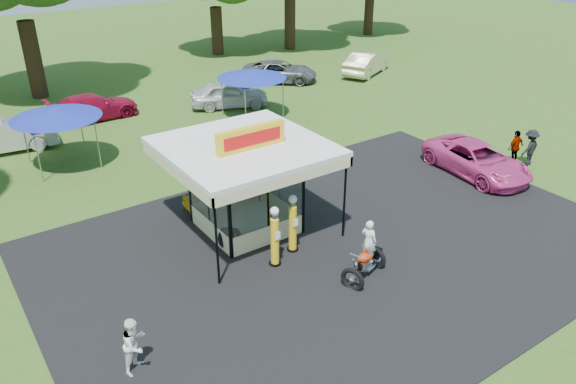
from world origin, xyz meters
name	(u,v)px	position (x,y,z in m)	size (l,w,h in m)	color
ground	(377,274)	(0.00, 0.00, 0.00)	(120.00, 120.00, 0.00)	#2C561B
asphalt_apron	(339,246)	(0.00, 2.00, 0.02)	(20.00, 14.00, 0.04)	black
gas_station_kiosk	(245,185)	(-2.00, 4.99, 1.78)	(5.40, 5.40, 4.18)	white
gas_pump_left	(275,238)	(-2.48, 2.35, 1.06)	(0.41, 0.41, 2.20)	black
gas_pump_right	(293,225)	(-1.49, 2.73, 1.05)	(0.41, 0.41, 2.18)	black
motorcycle	(367,254)	(-0.39, 0.16, 0.82)	(1.86, 1.34, 2.11)	black
spare_tires	(229,238)	(-3.21, 4.16, 0.40)	(1.01, 0.76, 0.81)	black
a_frame_sign	(502,183)	(8.30, 1.41, 0.43)	(0.50, 0.49, 0.86)	#593819
kiosk_car	(218,194)	(-2.00, 7.20, 0.48)	(1.13, 2.82, 0.96)	yellow
pink_sedan	(477,160)	(8.90, 3.21, 0.71)	(2.37, 5.13, 1.43)	#DD3C8B
spectator_west	(135,344)	(-8.04, 0.43, 0.80)	(0.78, 0.60, 1.60)	white
spectator_east_a	(530,148)	(11.73, 2.50, 0.86)	(1.12, 0.64, 1.73)	black
spectator_east_b	(515,147)	(11.36, 3.00, 0.81)	(0.95, 0.40, 1.62)	gray
bg_car_a	(5,136)	(-7.87, 18.13, 0.80)	(1.69, 4.83, 1.59)	silver
bg_car_b	(93,107)	(-2.87, 20.32, 0.72)	(2.02, 4.97, 1.44)	maroon
bg_car_c	(229,94)	(4.50, 17.86, 0.78)	(1.85, 4.59, 1.56)	silver
bg_car_d	(280,72)	(10.05, 20.68, 0.70)	(2.34, 5.06, 1.41)	#58585B
bg_car_e	(366,63)	(16.25, 18.77, 0.80)	(1.70, 4.87, 1.60)	#C1C093
tent_west	(56,113)	(-6.01, 14.77, 2.53)	(3.99, 3.99, 2.79)	gray
tent_east	(252,74)	(4.75, 15.58, 2.46)	(3.88, 3.88, 2.72)	gray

